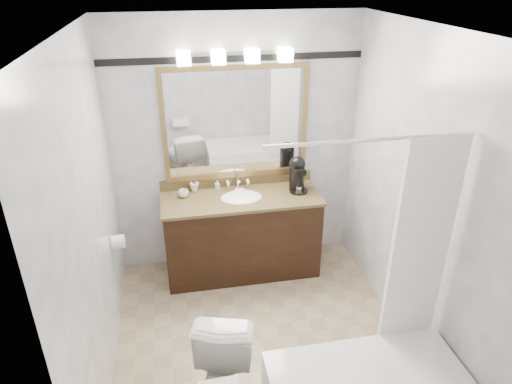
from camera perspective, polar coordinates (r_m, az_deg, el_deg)
room at (r=3.31m, az=0.87°, el=-2.34°), size 2.42×2.62×2.52m
vanity at (r=4.58m, az=-1.79°, el=-5.15°), size 1.53×0.58×0.97m
mirror at (r=4.37m, az=-2.55°, el=8.57°), size 1.40×0.04×1.10m
vanity_light_bar at (r=4.17m, az=-2.61°, el=16.64°), size 1.02×0.14×0.12m
accent_stripe at (r=4.24m, az=-2.74°, el=16.35°), size 2.40×0.01×0.06m
tp_roll at (r=4.14m, az=-16.86°, el=-5.98°), size 0.11×0.12×0.12m
coffee_maker at (r=4.47m, az=5.19°, el=2.39°), size 0.18×0.23×0.35m
cup_left at (r=4.42m, az=-9.04°, el=-0.18°), size 0.12×0.12×0.07m
cup_right at (r=4.52m, az=-7.70°, el=0.64°), size 0.09×0.09×0.08m
soap_bottle_a at (r=4.53m, az=-4.87°, el=0.91°), size 0.05×0.05×0.09m
soap_bar at (r=4.48m, az=-2.07°, el=0.22°), size 0.10×0.08×0.03m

